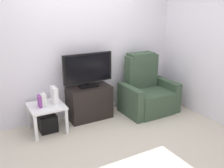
# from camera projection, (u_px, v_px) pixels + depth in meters

# --- Properties ---
(ground_plane) EXTENTS (6.40, 6.40, 0.00)m
(ground_plane) POSITION_uv_depth(u_px,v_px,m) (114.00, 139.00, 3.83)
(ground_plane) COLOR beige
(wall_back) EXTENTS (6.40, 0.06, 2.60)m
(wall_back) POSITION_uv_depth(u_px,v_px,m) (82.00, 44.00, 4.37)
(wall_back) COLOR silver
(wall_back) RESTS_ON ground
(wall_side) EXTENTS (0.06, 4.48, 2.60)m
(wall_side) POSITION_uv_depth(u_px,v_px,m) (209.00, 44.00, 4.31)
(wall_side) COLOR silver
(wall_side) RESTS_ON ground
(tv_stand) EXTENTS (0.75, 0.41, 0.58)m
(tv_stand) POSITION_uv_depth(u_px,v_px,m) (90.00, 102.00, 4.46)
(tv_stand) COLOR black
(tv_stand) RESTS_ON ground
(television) EXTENTS (0.88, 0.20, 0.59)m
(television) POSITION_uv_depth(u_px,v_px,m) (88.00, 69.00, 4.29)
(television) COLOR black
(television) RESTS_ON tv_stand
(recliner_armchair) EXTENTS (0.98, 0.78, 1.08)m
(recliner_armchair) POSITION_uv_depth(u_px,v_px,m) (147.00, 92.00, 4.75)
(recliner_armchair) COLOR #384C38
(recliner_armchair) RESTS_ON ground
(side_table) EXTENTS (0.54, 0.54, 0.44)m
(side_table) POSITION_uv_depth(u_px,v_px,m) (46.00, 109.00, 3.97)
(side_table) COLOR white
(side_table) RESTS_ON ground
(subwoofer_box) EXTENTS (0.27, 0.27, 0.27)m
(subwoofer_box) POSITION_uv_depth(u_px,v_px,m) (48.00, 123.00, 4.05)
(subwoofer_box) COLOR black
(subwoofer_box) RESTS_ON ground
(book_leftmost) EXTENTS (0.04, 0.14, 0.18)m
(book_leftmost) POSITION_uv_depth(u_px,v_px,m) (40.00, 101.00, 3.86)
(book_leftmost) COLOR purple
(book_leftmost) RESTS_ON side_table
(book_middle) EXTENTS (0.04, 0.11, 0.19)m
(book_middle) POSITION_uv_depth(u_px,v_px,m) (42.00, 100.00, 3.88)
(book_middle) COLOR white
(book_middle) RESTS_ON side_table
(book_rightmost) EXTENTS (0.03, 0.12, 0.20)m
(book_rightmost) POSITION_uv_depth(u_px,v_px,m) (45.00, 100.00, 3.90)
(book_rightmost) COLOR white
(book_rightmost) RESTS_ON side_table
(game_console) EXTENTS (0.07, 0.20, 0.27)m
(game_console) POSITION_uv_depth(u_px,v_px,m) (54.00, 95.00, 3.99)
(game_console) COLOR white
(game_console) RESTS_ON side_table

